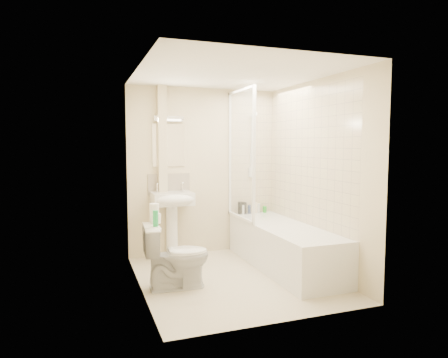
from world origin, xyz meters
name	(u,v)px	position (x,y,z in m)	size (l,w,h in m)	color
floor	(234,278)	(0.00, 0.00, 0.00)	(2.50, 2.50, 0.00)	beige
wall_back	(204,171)	(0.00, 1.25, 1.20)	(2.20, 0.02, 2.40)	beige
wall_left	(140,181)	(-1.10, 0.00, 1.20)	(0.02, 2.50, 2.40)	beige
wall_right	(316,176)	(1.10, 0.00, 1.20)	(0.02, 2.50, 2.40)	beige
ceiling	(235,74)	(0.00, 0.00, 2.40)	(2.20, 2.50, 0.02)	white
tile_back	(251,155)	(0.75, 1.24, 1.42)	(0.70, 0.01, 1.75)	beige
tile_right	(308,157)	(1.09, 0.18, 1.42)	(0.01, 2.10, 1.75)	beige
pipe_boxing	(163,173)	(-0.62, 1.19, 1.20)	(0.12, 0.12, 2.40)	beige
splashback	(169,184)	(-0.52, 1.24, 1.03)	(0.60, 0.01, 0.30)	beige
mirror	(169,145)	(-0.52, 1.24, 1.58)	(0.46, 0.01, 0.60)	white
strip_light	(169,119)	(-0.52, 1.22, 1.95)	(0.42, 0.07, 0.07)	silver
bathtub	(283,245)	(0.75, 0.18, 0.29)	(0.70, 2.10, 0.55)	white
shower_screen	(241,155)	(0.40, 0.80, 1.45)	(0.04, 0.92, 1.80)	white
shower_fixture	(252,147)	(0.75, 1.19, 1.55)	(0.10, 0.16, 0.99)	white
pedestal_sink	(173,206)	(-0.52, 1.01, 0.75)	(0.55, 0.50, 1.06)	white
bottle_black_a	(240,208)	(0.54, 1.16, 0.64)	(0.07, 0.07, 0.18)	black
bottle_white_a	(243,209)	(0.59, 1.16, 0.62)	(0.06, 0.06, 0.14)	white
bottle_black_b	(244,208)	(0.61, 1.16, 0.64)	(0.07, 0.07, 0.17)	black
bottle_blue	(249,209)	(0.69, 1.16, 0.61)	(0.05, 0.05, 0.13)	navy
bottle_cream	(256,208)	(0.79, 1.16, 0.63)	(0.06, 0.06, 0.16)	beige
bottle_white_b	(258,208)	(0.84, 1.16, 0.62)	(0.05, 0.05, 0.14)	silver
bottle_green	(265,209)	(0.95, 1.16, 0.60)	(0.06, 0.06, 0.10)	green
toilet	(177,256)	(-0.72, -0.08, 0.36)	(0.73, 0.44, 0.73)	white
toilet_roll_lower	(155,218)	(-0.93, 0.01, 0.78)	(0.12, 0.12, 0.11)	white
toilet_roll_upper	(154,209)	(-0.94, 0.02, 0.89)	(0.10, 0.10, 0.11)	white
green_bottle	(156,218)	(-0.96, -0.16, 0.81)	(0.06, 0.06, 0.17)	green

